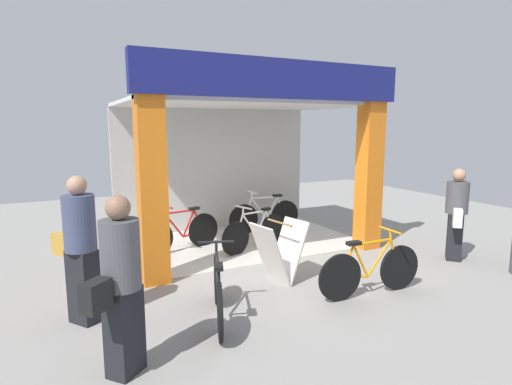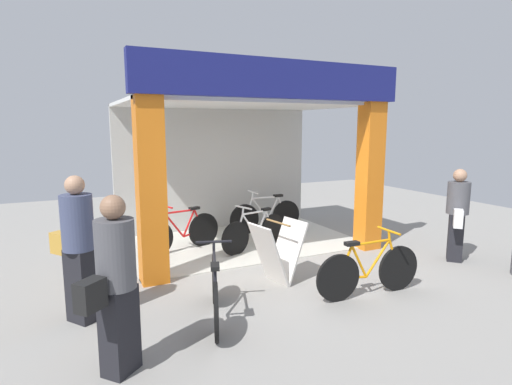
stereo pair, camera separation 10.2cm
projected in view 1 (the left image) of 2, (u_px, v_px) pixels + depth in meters
The scene contains 11 objects.
ground_plane at pixel (274, 262), 7.33m from camera, with size 17.18×17.18×0.00m, color gray.
shop_facade at pixel (239, 153), 8.33m from camera, with size 4.79×3.17×3.45m.
bicycle_inside_0 at pixel (265, 215), 9.38m from camera, with size 1.74×0.48×0.96m.
bicycle_inside_1 at pixel (255, 232), 8.01m from camera, with size 1.57×0.58×0.90m.
bicycle_inside_2 at pixel (181, 233), 7.90m from camera, with size 1.66×0.58×0.94m.
bicycle_parked_0 at pixel (218, 291), 5.12m from camera, with size 0.61×1.61×0.93m.
bicycle_parked_1 at pixel (370, 270), 5.87m from camera, with size 1.70×0.47×0.93m.
sandwich_board_sign at pixel (279, 252), 6.35m from camera, with size 0.83×0.68×0.96m.
pedestrian_0 at pixel (120, 283), 3.90m from camera, with size 0.66×0.62×1.76m.
pedestrian_1 at pixel (80, 247), 4.98m from camera, with size 0.58×0.68×1.81m.
pedestrian_2 at pixel (456, 213), 7.37m from camera, with size 0.64×0.61×1.65m.
Camera 1 is at (-3.44, -6.16, 2.38)m, focal length 29.14 mm.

